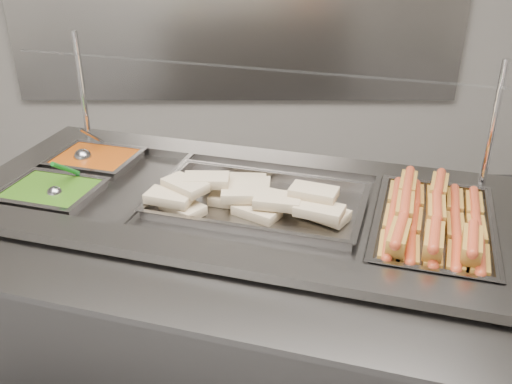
{
  "coord_description": "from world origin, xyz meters",
  "views": [
    {
      "loc": [
        0.13,
        -1.37,
        1.83
      ],
      "look_at": [
        0.13,
        0.36,
        0.94
      ],
      "focal_mm": 40.0,
      "sensor_mm": 36.0,
      "label": 1
    }
  ],
  "objects_px": {
    "ladle": "(84,156)",
    "serving_spoon": "(57,189)",
    "steam_counter": "(243,303)",
    "pan_wraps": "(259,205)",
    "pan_hotdogs": "(432,234)",
    "sneeze_guard": "(260,73)"
  },
  "relations": [
    {
      "from": "pan_wraps",
      "to": "ladle",
      "type": "xyz_separation_m",
      "value": [
        -0.69,
        0.35,
        0.04
      ]
    },
    {
      "from": "steam_counter",
      "to": "pan_hotdogs",
      "type": "bearing_deg",
      "value": -16.51
    },
    {
      "from": "sneeze_guard",
      "to": "pan_hotdogs",
      "type": "distance_m",
      "value": 0.8
    },
    {
      "from": "steam_counter",
      "to": "pan_hotdogs",
      "type": "relative_size",
      "value": 3.27
    },
    {
      "from": "ladle",
      "to": "serving_spoon",
      "type": "relative_size",
      "value": 1.07
    },
    {
      "from": "serving_spoon",
      "to": "pan_hotdogs",
      "type": "bearing_deg",
      "value": -9.62
    },
    {
      "from": "pan_hotdogs",
      "to": "ladle",
      "type": "relative_size",
      "value": 3.36
    },
    {
      "from": "serving_spoon",
      "to": "pan_wraps",
      "type": "bearing_deg",
      "value": -4.0
    },
    {
      "from": "ladle",
      "to": "sneeze_guard",
      "type": "bearing_deg",
      "value": -9.19
    },
    {
      "from": "sneeze_guard",
      "to": "ladle",
      "type": "relative_size",
      "value": 8.95
    },
    {
      "from": "sneeze_guard",
      "to": "ladle",
      "type": "xyz_separation_m",
      "value": [
        -0.7,
        0.11,
        -0.37
      ]
    },
    {
      "from": "pan_wraps",
      "to": "serving_spoon",
      "type": "height_order",
      "value": "serving_spoon"
    },
    {
      "from": "steam_counter",
      "to": "serving_spoon",
      "type": "relative_size",
      "value": 11.71
    },
    {
      "from": "pan_wraps",
      "to": "serving_spoon",
      "type": "xyz_separation_m",
      "value": [
        -0.71,
        0.05,
        0.04
      ]
    },
    {
      "from": "ladle",
      "to": "pan_hotdogs",
      "type": "bearing_deg",
      "value": -22.21
    },
    {
      "from": "serving_spoon",
      "to": "steam_counter",
      "type": "bearing_deg",
      "value": -2.82
    },
    {
      "from": "pan_wraps",
      "to": "serving_spoon",
      "type": "relative_size",
      "value": 4.4
    },
    {
      "from": "serving_spoon",
      "to": "sneeze_guard",
      "type": "bearing_deg",
      "value": 14.41
    },
    {
      "from": "pan_wraps",
      "to": "pan_hotdogs",
      "type": "bearing_deg",
      "value": -16.51
    },
    {
      "from": "steam_counter",
      "to": "pan_wraps",
      "type": "bearing_deg",
      "value": -16.51
    },
    {
      "from": "steam_counter",
      "to": "ladle",
      "type": "height_order",
      "value": "ladle"
    },
    {
      "from": "ladle",
      "to": "steam_counter",
      "type": "bearing_deg",
      "value": -27.31
    }
  ]
}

